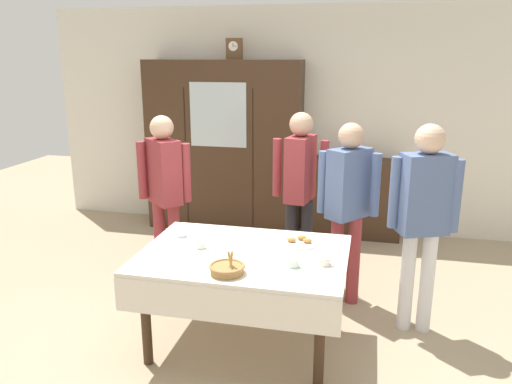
{
  "coord_description": "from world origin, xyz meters",
  "views": [
    {
      "loc": [
        0.86,
        -3.51,
        2.15
      ],
      "look_at": [
        0.0,
        0.2,
        1.1
      ],
      "focal_mm": 35.33,
      "sensor_mm": 36.0,
      "label": 1
    }
  ],
  "objects_px": {
    "bookshelf_low": "(356,198)",
    "spoon_near_left": "(319,279)",
    "person_behind_table_right": "(300,181)",
    "book_stack": "(358,155)",
    "tea_cup_far_right": "(293,264)",
    "mantel_clock": "(234,49)",
    "tea_cup_far_left": "(181,234)",
    "person_near_right_end": "(165,184)",
    "dining_table": "(243,267)",
    "spoon_back_edge": "(252,239)",
    "spoon_mid_right": "(276,262)",
    "tea_cup_near_right": "(325,262)",
    "pastry_plate": "(300,242)",
    "person_beside_shelf": "(348,197)",
    "bread_basket": "(227,268)",
    "wall_cabinet": "(224,147)",
    "person_behind_table_left": "(424,209)",
    "tea_cup_near_left": "(201,245)"
  },
  "relations": [
    {
      "from": "spoon_near_left",
      "to": "person_behind_table_left",
      "type": "distance_m",
      "value": 1.12
    },
    {
      "from": "bookshelf_low",
      "to": "spoon_near_left",
      "type": "distance_m",
      "value": 2.95
    },
    {
      "from": "mantel_clock",
      "to": "person_near_right_end",
      "type": "distance_m",
      "value": 2.07
    },
    {
      "from": "mantel_clock",
      "to": "tea_cup_near_right",
      "type": "bearing_deg",
      "value": -63.07
    },
    {
      "from": "mantel_clock",
      "to": "pastry_plate",
      "type": "relative_size",
      "value": 0.86
    },
    {
      "from": "bread_basket",
      "to": "person_behind_table_right",
      "type": "height_order",
      "value": "person_behind_table_right"
    },
    {
      "from": "spoon_near_left",
      "to": "spoon_back_edge",
      "type": "distance_m",
      "value": 0.84
    },
    {
      "from": "book_stack",
      "to": "spoon_near_left",
      "type": "distance_m",
      "value": 2.95
    },
    {
      "from": "person_near_right_end",
      "to": "person_behind_table_left",
      "type": "xyz_separation_m",
      "value": [
        2.26,
        -0.38,
        0.03
      ]
    },
    {
      "from": "dining_table",
      "to": "tea_cup_far_right",
      "type": "relative_size",
      "value": 11.52
    },
    {
      "from": "bookshelf_low",
      "to": "spoon_near_left",
      "type": "bearing_deg",
      "value": -92.66
    },
    {
      "from": "spoon_near_left",
      "to": "pastry_plate",
      "type": "bearing_deg",
      "value": 109.67
    },
    {
      "from": "person_near_right_end",
      "to": "person_behind_table_left",
      "type": "distance_m",
      "value": 2.29
    },
    {
      "from": "mantel_clock",
      "to": "spoon_near_left",
      "type": "xyz_separation_m",
      "value": [
        1.34,
        -2.88,
        -1.45
      ]
    },
    {
      "from": "tea_cup_near_left",
      "to": "person_behind_table_right",
      "type": "distance_m",
      "value": 1.37
    },
    {
      "from": "mantel_clock",
      "to": "pastry_plate",
      "type": "xyz_separation_m",
      "value": [
        1.13,
        -2.29,
        -1.44
      ]
    },
    {
      "from": "tea_cup_near_left",
      "to": "spoon_mid_right",
      "type": "relative_size",
      "value": 1.09
    },
    {
      "from": "bookshelf_low",
      "to": "person_behind_table_right",
      "type": "xyz_separation_m",
      "value": [
        -0.49,
        -1.38,
        0.52
      ]
    },
    {
      "from": "wall_cabinet",
      "to": "spoon_mid_right",
      "type": "distance_m",
      "value": 2.94
    },
    {
      "from": "bookshelf_low",
      "to": "spoon_back_edge",
      "type": "xyz_separation_m",
      "value": [
        -0.72,
        -2.33,
        0.28
      ]
    },
    {
      "from": "wall_cabinet",
      "to": "bread_basket",
      "type": "distance_m",
      "value": 3.07
    },
    {
      "from": "bread_basket",
      "to": "pastry_plate",
      "type": "xyz_separation_m",
      "value": [
        0.39,
        0.64,
        -0.02
      ]
    },
    {
      "from": "tea_cup_far_right",
      "to": "spoon_mid_right",
      "type": "height_order",
      "value": "tea_cup_far_right"
    },
    {
      "from": "tea_cup_near_right",
      "to": "pastry_plate",
      "type": "height_order",
      "value": "tea_cup_near_right"
    },
    {
      "from": "tea_cup_far_left",
      "to": "person_behind_table_right",
      "type": "height_order",
      "value": "person_behind_table_right"
    },
    {
      "from": "bookshelf_low",
      "to": "spoon_back_edge",
      "type": "bearing_deg",
      "value": -107.21
    },
    {
      "from": "wall_cabinet",
      "to": "book_stack",
      "type": "relative_size",
      "value": 9.04
    },
    {
      "from": "dining_table",
      "to": "tea_cup_near_left",
      "type": "distance_m",
      "value": 0.35
    },
    {
      "from": "tea_cup_far_right",
      "to": "bookshelf_low",
      "type": "bearing_deg",
      "value": 83.29
    },
    {
      "from": "mantel_clock",
      "to": "spoon_near_left",
      "type": "relative_size",
      "value": 2.02
    },
    {
      "from": "spoon_mid_right",
      "to": "mantel_clock",
      "type": "bearing_deg",
      "value": 110.91
    },
    {
      "from": "book_stack",
      "to": "person_near_right_end",
      "type": "xyz_separation_m",
      "value": [
        -1.71,
        -1.71,
        -0.02
      ]
    },
    {
      "from": "mantel_clock",
      "to": "tea_cup_far_left",
      "type": "xyz_separation_m",
      "value": [
        0.2,
        -2.36,
        -1.42
      ]
    },
    {
      "from": "pastry_plate",
      "to": "spoon_near_left",
      "type": "xyz_separation_m",
      "value": [
        0.21,
        -0.6,
        -0.01
      ]
    },
    {
      "from": "person_behind_table_right",
      "to": "person_behind_table_left",
      "type": "xyz_separation_m",
      "value": [
        1.04,
        -0.71,
        0.01
      ]
    },
    {
      "from": "pastry_plate",
      "to": "person_beside_shelf",
      "type": "xyz_separation_m",
      "value": [
        0.32,
        0.6,
        0.21
      ]
    },
    {
      "from": "mantel_clock",
      "to": "person_beside_shelf",
      "type": "relative_size",
      "value": 0.15
    },
    {
      "from": "dining_table",
      "to": "spoon_near_left",
      "type": "relative_size",
      "value": 12.58
    },
    {
      "from": "bookshelf_low",
      "to": "person_near_right_end",
      "type": "distance_m",
      "value": 2.47
    },
    {
      "from": "tea_cup_near_right",
      "to": "person_behind_table_left",
      "type": "xyz_separation_m",
      "value": [
        0.68,
        0.63,
        0.24
      ]
    },
    {
      "from": "spoon_near_left",
      "to": "mantel_clock",
      "type": "bearing_deg",
      "value": 114.95
    },
    {
      "from": "mantel_clock",
      "to": "bread_basket",
      "type": "relative_size",
      "value": 1.0
    },
    {
      "from": "person_near_right_end",
      "to": "dining_table",
      "type": "bearing_deg",
      "value": -43.36
    },
    {
      "from": "book_stack",
      "to": "tea_cup_far_right",
      "type": "relative_size",
      "value": 1.77
    },
    {
      "from": "spoon_mid_right",
      "to": "person_beside_shelf",
      "type": "distance_m",
      "value": 1.1
    },
    {
      "from": "tea_cup_near_right",
      "to": "person_near_right_end",
      "type": "xyz_separation_m",
      "value": [
        -1.58,
        1.01,
        0.2
      ]
    },
    {
      "from": "dining_table",
      "to": "bread_basket",
      "type": "relative_size",
      "value": 6.24
    },
    {
      "from": "pastry_plate",
      "to": "person_behind_table_right",
      "type": "height_order",
      "value": "person_behind_table_right"
    },
    {
      "from": "bookshelf_low",
      "to": "spoon_mid_right",
      "type": "relative_size",
      "value": 8.85
    },
    {
      "from": "tea_cup_near_right",
      "to": "spoon_mid_right",
      "type": "distance_m",
      "value": 0.33
    }
  ]
}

